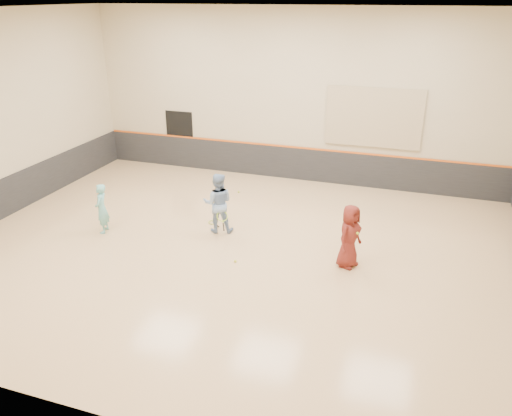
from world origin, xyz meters
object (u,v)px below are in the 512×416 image
(instructor, at_px, (218,203))
(young_man, at_px, (349,236))
(girl, at_px, (102,209))
(spare_racket, at_px, (213,222))

(instructor, relative_size, young_man, 1.07)
(girl, height_order, spare_racket, girl)
(girl, relative_size, young_man, 0.88)
(spare_racket, bearing_deg, girl, -150.54)
(girl, xyz_separation_m, young_man, (6.96, 0.27, 0.09))
(girl, distance_m, young_man, 6.97)
(girl, height_order, young_man, young_man)
(spare_racket, bearing_deg, instructor, -50.53)
(instructor, xyz_separation_m, young_man, (3.84, -0.82, -0.06))
(girl, relative_size, instructor, 0.83)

